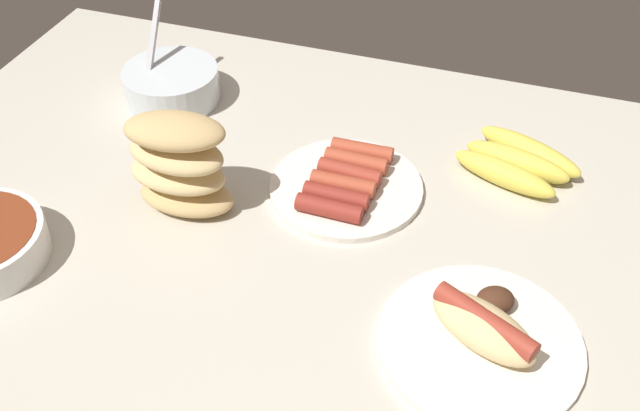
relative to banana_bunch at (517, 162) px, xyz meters
The scene contains 6 objects.
ground_plane 34.90cm from the banana_bunch, 36.93° to the left, with size 120.00×90.00×3.00cm, color beige.
banana_bunch is the anchor object (origin of this frame).
plate_sausages 24.81cm from the banana_bunch, 27.78° to the left, with size 21.39×21.39×3.43cm.
plate_hotdog_assembled 32.20cm from the banana_bunch, 90.12° to the left, with size 23.06×23.06×5.61cm.
bowl_coleslaw 55.18cm from the banana_bunch, ahead, with size 15.21×15.21×15.17cm.
bread_stack 47.31cm from the banana_bunch, 27.19° to the left, with size 14.34×9.33×14.40cm.
Camera 1 is at (-26.59, 64.71, 66.26)cm, focal length 40.77 mm.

